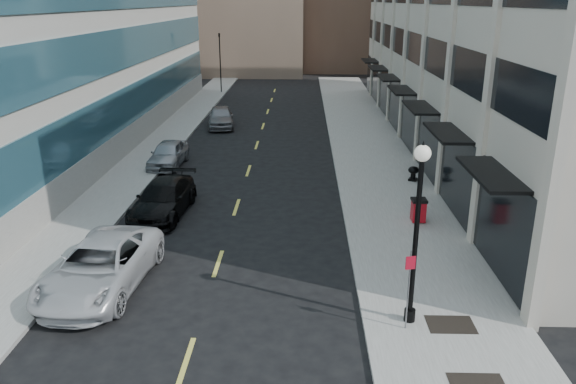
# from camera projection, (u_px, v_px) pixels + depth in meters

# --- Properties ---
(sidewalk_right) EXTENTS (5.00, 80.00, 0.15)m
(sidewalk_right) POSITION_uv_depth(u_px,v_px,m) (379.00, 170.00, 32.09)
(sidewalk_right) COLOR gray
(sidewalk_right) RESTS_ON ground
(sidewalk_left) EXTENTS (3.00, 80.00, 0.15)m
(sidewalk_left) POSITION_uv_depth(u_px,v_px,m) (136.00, 169.00, 32.46)
(sidewalk_left) COLOR gray
(sidewalk_left) RESTS_ON ground
(building_right) EXTENTS (15.30, 46.50, 18.25)m
(building_right) POSITION_uv_depth(u_px,v_px,m) (522.00, 5.00, 35.55)
(building_right) COLOR #B7AD9A
(building_right) RESTS_ON ground
(grate_far) EXTENTS (1.40, 1.00, 0.01)m
(grate_far) POSITION_uv_depth(u_px,v_px,m) (451.00, 324.00, 16.75)
(grate_far) COLOR black
(grate_far) RESTS_ON sidewalk_right
(road_centerline) EXTENTS (0.15, 68.20, 0.01)m
(road_centerline) POSITION_uv_depth(u_px,v_px,m) (243.00, 187.00, 29.47)
(road_centerline) COLOR #D8CC4C
(road_centerline) RESTS_ON ground
(traffic_signal) EXTENTS (0.66, 0.66, 6.98)m
(traffic_signal) POSITION_uv_depth(u_px,v_px,m) (219.00, 37.00, 57.06)
(traffic_signal) COLOR black
(traffic_signal) RESTS_ON ground
(car_white_van) EXTENTS (3.21, 6.18, 1.66)m
(car_white_van) POSITION_uv_depth(u_px,v_px,m) (101.00, 266.00, 18.90)
(car_white_van) COLOR silver
(car_white_van) RESTS_ON ground
(car_black_pickup) EXTENTS (2.48, 5.37, 1.52)m
(car_black_pickup) POSITION_uv_depth(u_px,v_px,m) (163.00, 199.00, 25.51)
(car_black_pickup) COLOR black
(car_black_pickup) RESTS_ON ground
(car_silver_sedan) EXTENTS (1.93, 4.42, 1.48)m
(car_silver_sedan) POSITION_uv_depth(u_px,v_px,m) (168.00, 154.00, 33.01)
(car_silver_sedan) COLOR #A0A3A8
(car_silver_sedan) RESTS_ON ground
(car_grey_sedan) EXTENTS (2.53, 4.94, 1.61)m
(car_grey_sedan) POSITION_uv_depth(u_px,v_px,m) (221.00, 117.00, 43.03)
(car_grey_sedan) COLOR gray
(car_grey_sedan) RESTS_ON ground
(trash_bin) EXTENTS (0.66, 0.73, 1.04)m
(trash_bin) POSITION_uv_depth(u_px,v_px,m) (418.00, 209.00, 24.34)
(trash_bin) COLOR #AD0B16
(trash_bin) RESTS_ON sidewalk_right
(lamppost) EXTENTS (0.46, 0.46, 5.59)m
(lamppost) POSITION_uv_depth(u_px,v_px,m) (417.00, 220.00, 15.90)
(lamppost) COLOR black
(lamppost) RESTS_ON sidewalk_right
(sign_post) EXTENTS (0.29, 0.09, 2.51)m
(sign_post) POSITION_uv_depth(u_px,v_px,m) (409.00, 280.00, 16.04)
(sign_post) COLOR slate
(sign_post) RESTS_ON sidewalk_right
(urn_planter) EXTENTS (0.57, 0.57, 0.78)m
(urn_planter) POSITION_uv_depth(u_px,v_px,m) (413.00, 172.00, 29.91)
(urn_planter) COLOR black
(urn_planter) RESTS_ON sidewalk_right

